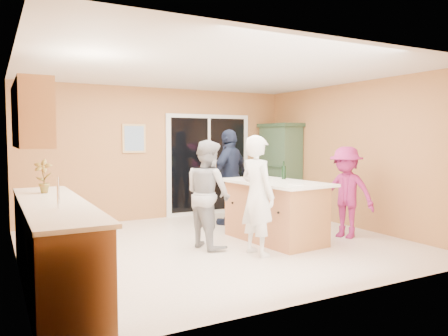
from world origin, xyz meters
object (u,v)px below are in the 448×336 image
green_hutch (280,169)px  woman_magenta (346,192)px  woman_white (257,195)px  woman_grey (208,194)px  woman_navy (230,177)px  kitchen_island (275,213)px

green_hutch → woman_magenta: 2.50m
woman_white → woman_grey: bearing=22.8°
woman_white → woman_grey: 0.81m
green_hutch → woman_grey: bearing=-143.9°
woman_white → woman_grey: (-0.41, 0.69, -0.03)m
woman_navy → kitchen_island: bearing=62.2°
kitchen_island → woman_white: woman_white is taller
woman_navy → green_hutch: bearing=174.4°
woman_navy → woman_magenta: bearing=94.4°
woman_magenta → woman_white: bearing=-105.6°
kitchen_island → woman_magenta: (1.14, -0.36, 0.30)m
kitchen_island → woman_magenta: 1.23m
green_hutch → woman_grey: (-2.70, -1.97, -0.14)m
green_hutch → woman_navy: 1.70m
woman_grey → woman_navy: woman_navy is taller
kitchen_island → woman_magenta: bearing=-23.5°
green_hutch → woman_grey: green_hutch is taller
kitchen_island → green_hutch: size_ratio=0.98×
woman_white → woman_navy: woman_navy is taller
green_hutch → woman_magenta: size_ratio=1.30×
woman_grey → woman_magenta: (2.24, -0.49, -0.05)m
woman_navy → woman_magenta: 2.15m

